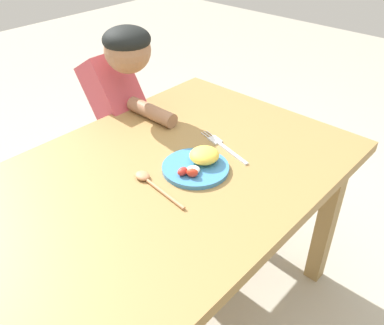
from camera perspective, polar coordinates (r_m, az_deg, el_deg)
ground_plane at (r=1.72m, az=-3.36°, el=-19.82°), size 8.00×8.00×0.00m
dining_table at (r=1.29m, az=-4.22°, el=-4.53°), size 1.25×0.84×0.66m
plate at (r=1.25m, az=0.87°, el=-0.15°), size 0.21×0.21×0.06m
fork at (r=1.36m, az=4.37°, el=2.28°), size 0.08×0.24×0.01m
spoon at (r=1.20m, az=-5.92°, el=-2.67°), size 0.05×0.22×0.02m
person at (r=1.74m, az=-10.21°, el=5.09°), size 0.17×0.47×0.99m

